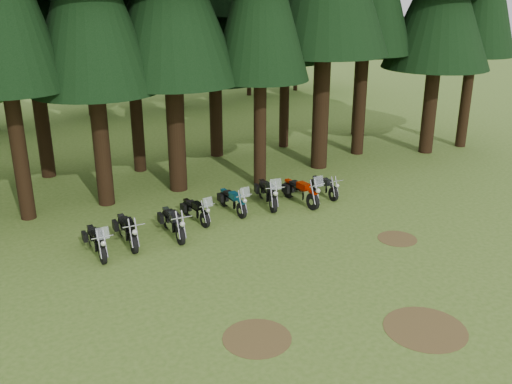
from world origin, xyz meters
TOP-DOWN VIEW (x-y plane):
  - ground at (0.00, 0.00)m, footprint 120.00×120.00m
  - decid_4 at (1.58, 26.32)m, footprint 5.93×5.76m
  - decid_5 at (8.29, 25.71)m, footprint 8.45×8.21m
  - decid_6 at (14.85, 27.01)m, footprint 7.06×6.86m
  - decid_7 at (19.46, 26.83)m, footprint 8.44×8.20m
  - dirt_patch_0 at (-3.00, -2.00)m, footprint 1.80×1.80m
  - dirt_patch_1 at (4.50, 0.50)m, footprint 1.40×1.40m
  - dirt_patch_2 at (1.00, -4.00)m, footprint 2.20×2.20m
  - motorcycle_0 at (-4.99, 4.94)m, footprint 0.45×2.20m
  - motorcycle_1 at (-3.82, 5.21)m, footprint 0.41×2.30m
  - motorcycle_2 at (-2.18, 5.00)m, footprint 0.43×2.30m
  - motorcycle_3 at (-0.90, 5.75)m, footprint 0.39×2.02m
  - motorcycle_4 at (0.77, 5.83)m, footprint 0.41×2.15m
  - motorcycle_5 at (2.36, 5.73)m, footprint 0.98×2.37m
  - motorcycle_6 at (3.61, 5.15)m, footprint 0.45×2.39m
  - motorcycle_7 at (5.03, 5.37)m, footprint 0.35×1.96m

SIDE VIEW (x-z plane):
  - ground at x=0.00m, z-range 0.00..0.00m
  - dirt_patch_0 at x=-3.00m, z-range 0.00..0.01m
  - dirt_patch_1 at x=4.50m, z-range 0.00..0.01m
  - dirt_patch_2 at x=1.00m, z-range 0.00..0.01m
  - motorcycle_7 at x=5.03m, z-range 0.01..0.81m
  - motorcycle_3 at x=-0.90m, z-range -0.21..1.06m
  - motorcycle_4 at x=0.77m, z-range -0.22..1.13m
  - motorcycle_0 at x=-4.99m, z-range -0.23..1.15m
  - motorcycle_1 at x=-3.82m, z-range 0.01..0.94m
  - motorcycle_2 at x=-2.18m, z-range 0.01..0.94m
  - motorcycle_5 at x=2.36m, z-range -0.25..1.26m
  - motorcycle_6 at x=3.61m, z-range -0.25..1.26m
  - decid_4 at x=1.58m, z-range 0.67..8.07m
  - decid_6 at x=14.85m, z-range 0.79..9.61m
  - decid_7 at x=19.46m, z-range 0.95..11.50m
  - decid_5 at x=8.29m, z-range 0.95..11.51m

